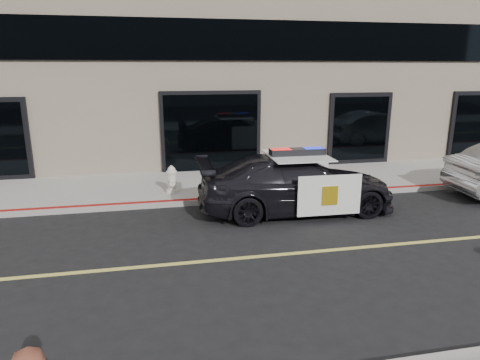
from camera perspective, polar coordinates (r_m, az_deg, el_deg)
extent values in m
plane|color=black|center=(8.90, 9.10, -9.49)|extent=(120.00, 120.00, 0.00)
cube|color=gray|center=(13.63, 1.42, -0.33)|extent=(60.00, 3.50, 0.15)
cube|color=#756856|center=(18.46, -2.40, 22.17)|extent=(60.00, 7.00, 12.00)
imported|color=black|center=(11.09, 7.49, -0.50)|extent=(2.28, 5.15, 1.47)
cube|color=white|center=(10.31, 11.85, -2.01)|extent=(1.57, 0.07, 0.98)
cube|color=white|center=(12.21, 8.19, 0.79)|extent=(1.57, 0.07, 0.98)
cube|color=white|center=(10.91, 7.62, 3.28)|extent=(1.51, 1.79, 0.02)
cube|color=gold|center=(10.28, 11.91, -2.06)|extent=(0.39, 0.02, 0.46)
cube|color=black|center=(10.90, 7.64, 3.72)|extent=(1.41, 0.40, 0.17)
cube|color=red|center=(10.77, 5.47, 3.73)|extent=(0.50, 0.33, 0.16)
cube|color=#0C19CC|center=(11.03, 9.76, 3.84)|extent=(0.50, 0.33, 0.16)
cylinder|color=silver|center=(12.45, -9.01, -1.45)|extent=(0.36, 0.36, 0.08)
cylinder|color=silver|center=(12.37, -9.07, -0.17)|extent=(0.26, 0.26, 0.50)
cylinder|color=silver|center=(12.31, -9.12, 1.03)|extent=(0.31, 0.31, 0.06)
sphere|color=silver|center=(12.29, -9.13, 1.30)|extent=(0.23, 0.23, 0.23)
cylinder|color=silver|center=(12.27, -9.15, 1.75)|extent=(0.07, 0.07, 0.07)
cylinder|color=silver|center=(12.52, -9.12, 0.33)|extent=(0.13, 0.12, 0.13)
cylinder|color=silver|center=(12.19, -9.04, -0.05)|extent=(0.13, 0.12, 0.13)
cylinder|color=silver|center=(12.18, -9.02, -0.40)|extent=(0.17, 0.14, 0.17)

